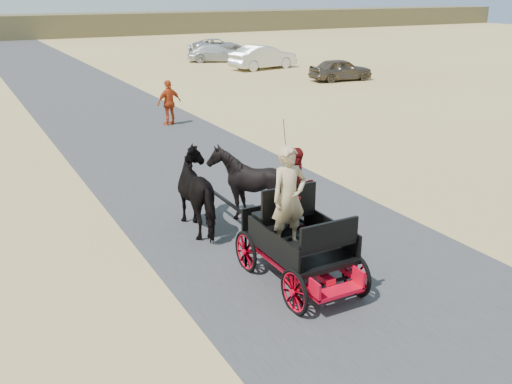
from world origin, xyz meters
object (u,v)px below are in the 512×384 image
car_b (263,57)px  car_c (216,53)px  car_d (218,46)px  car_a (341,70)px  carriage (299,263)px  pedestrian (169,103)px  horse_right (248,184)px  horse_left (203,192)px

car_b → car_c: bearing=2.3°
car_b → car_d: bearing=-18.1°
car_a → car_c: 11.88m
carriage → pedestrian: size_ratio=1.39×
car_a → car_d: (0.13, 17.11, -0.05)m
carriage → car_c: bearing=68.0°
horse_right → car_a: size_ratio=0.46×
car_c → car_d: car_c is taller
horse_left → car_c: (12.99, 27.72, -0.24)m
car_a → car_d: bearing=4.7°
car_d → car_b: bearing=-175.3°
horse_left → pedestrian: 10.41m
pedestrian → car_c: size_ratio=0.41×
car_a → car_c: bearing=17.3°
horse_left → car_d: (15.63, 33.22, -0.28)m
car_b → car_c: (-1.07, 5.04, -0.15)m
horse_right → car_c: (11.89, 27.72, -0.24)m
pedestrian → car_b: size_ratio=0.38×
horse_right → car_d: 36.26m
horse_left → car_b: (14.06, 22.68, -0.09)m
car_a → car_b: (-1.44, 6.57, 0.13)m
horse_right → car_b: bearing=-119.7°
car_c → car_a: bearing=-144.9°
car_c → car_d: bearing=-2.7°
horse_right → horse_left: bearing=0.0°
car_b → car_d: car_b is taller
car_c → car_d: 6.10m
car_c → horse_right: bearing=179.7°
horse_left → car_c: size_ratio=0.48×
horse_right → car_d: size_ratio=0.41×
horse_right → car_b: horse_right is taller
car_c → car_d: (2.64, 5.50, -0.03)m
horse_right → car_d: (14.53, 33.22, -0.28)m
horse_left → car_a: 22.35m
horse_right → car_a: (14.40, 16.11, -0.23)m
car_c → carriage: bearing=-179.1°
car_a → horse_left: bearing=141.2°
horse_right → car_c: bearing=-113.2°
car_a → car_d: car_a is taller
horse_left → horse_right: (1.10, 0.00, 0.00)m
car_b → car_d: 10.66m
car_d → pedestrian: bearing=164.4°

